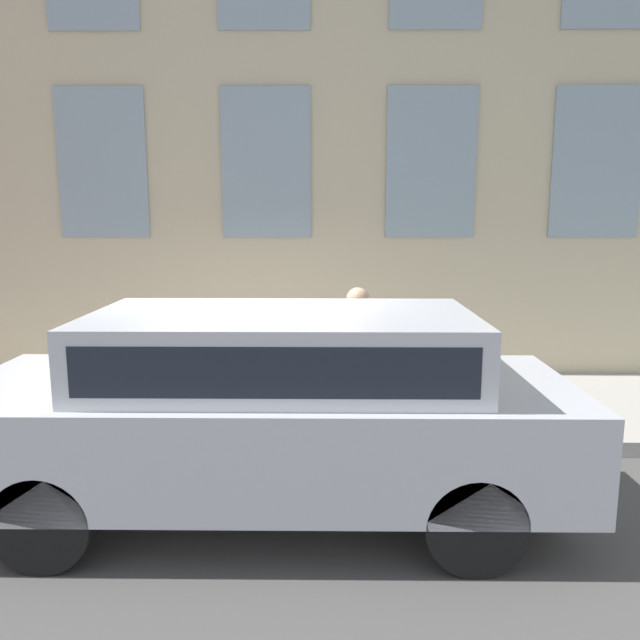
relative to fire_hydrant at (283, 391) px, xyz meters
The scene contains 6 objects.
ground_plane 0.79m from the fire_hydrant, 133.71° to the left, with size 80.00×80.00×0.00m, color #514F4C.
sidewalk 1.21m from the fire_hydrant, 19.83° to the left, with size 2.77×60.00×0.16m.
building_facade 4.28m from the fire_hydrant, ahead, with size 0.33×40.00×7.99m.
fire_hydrant is the anchor object (origin of this frame).
person 0.94m from the fire_hydrant, 84.82° to the right, with size 0.37×0.25×1.53m.
parked_truck_silver_near 1.65m from the fire_hydrant, behind, with size 1.84×4.83×1.70m.
Camera 1 is at (-6.06, -0.84, 2.48)m, focal length 35.00 mm.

